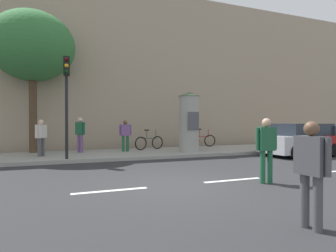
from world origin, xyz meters
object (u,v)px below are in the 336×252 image
Objects in this scene: pedestrian_near_pole at (266,145)px; pedestrian_tallest at (195,133)px; traffic_light at (67,90)px; pedestrian_in_dark_shirt at (311,166)px; parked_car_silver at (304,140)px; poster_column at (189,122)px; street_tree at (33,47)px; pedestrian_with_backpack at (41,135)px; bicycle_leaning at (202,140)px; pedestrian_in_light_jacket at (125,133)px; pedestrian_with_bag at (80,132)px; bicycle_upright at (149,142)px.

pedestrian_tallest is at bearing 77.08° from pedestrian_near_pole.
pedestrian_near_pole is at bearing -50.36° from traffic_light.
pedestrian_near_pole is at bearing 61.12° from pedestrian_in_dark_shirt.
pedestrian_in_dark_shirt reaches higher than parked_car_silver.
parked_car_silver is at bearing -24.56° from poster_column.
street_tree is 9.27m from pedestrian_tallest.
pedestrian_tallest is at bearing 3.78° from pedestrian_with_backpack.
poster_column is 1.72× the size of pedestrian_near_pole.
pedestrian_in_dark_shirt is 12.84m from bicycle_leaning.
pedestrian_in_light_jacket is at bearing 92.35° from pedestrian_in_dark_shirt.
pedestrian_tallest is at bearing -9.13° from street_tree.
traffic_light is 9.57m from pedestrian_in_dark_shirt.
pedestrian_near_pole is at bearing -63.14° from pedestrian_with_bag.
street_tree is 3.94× the size of pedestrian_near_pole.
pedestrian_tallest is at bearing 49.06° from poster_column.
poster_column is 6.87m from pedestrian_with_backpack.
pedestrian_with_backpack is (-4.32, 10.14, 0.12)m from pedestrian_in_dark_shirt.
parked_car_silver is (5.13, -2.35, -0.92)m from poster_column.
street_tree is at bearing 104.03° from pedestrian_with_backpack.
pedestrian_in_light_jacket is at bearing 175.32° from pedestrian_tallest.
traffic_light is 1.36× the size of poster_column.
street_tree reaches higher than pedestrian_near_pole.
pedestrian_tallest is 0.88× the size of bicycle_leaning.
pedestrian_in_dark_shirt is at bearing -136.26° from parked_car_silver.
pedestrian_with_bag is at bearing -176.03° from bicycle_upright.
pedestrian_tallest is 5.43m from parked_car_silver.
bicycle_upright is at bearing 32.04° from traffic_light.
traffic_light is 8.77m from bicycle_leaning.
street_tree is at bearing 162.46° from poster_column.
poster_column is at bearing 82.25° from pedestrian_near_pole.
pedestrian_with_bag is at bearing 173.96° from pedestrian_in_light_jacket.
pedestrian_in_light_jacket is at bearing 156.19° from poster_column.
bicycle_leaning is at bearing 123.85° from parked_car_silver.
poster_column reaches higher than pedestrian_in_dark_shirt.
pedestrian_with_backpack is (-5.90, 7.28, 0.07)m from pedestrian_near_pole.
traffic_light reaches higher than pedestrian_with_bag.
bicycle_leaning is at bearing 22.73° from traffic_light.
pedestrian_in_light_jacket is 0.90× the size of bicycle_leaning.
traffic_light is 11.25m from parked_car_silver.
traffic_light is at bearing -171.27° from poster_column.
pedestrian_near_pole reaches higher than pedestrian_tallest.
bicycle_upright is at bearing 148.20° from parked_car_silver.
bicycle_upright is at bearing -170.56° from bicycle_leaning.
pedestrian_tallest is 2.57m from bicycle_upright.
pedestrian_tallest is 7.70m from pedestrian_with_backpack.
pedestrian_with_backpack reaches higher than pedestrian_near_pole.
bicycle_upright is at bearing 3.97° from pedestrian_with_bag.
pedestrian_near_pole reaches higher than pedestrian_in_light_jacket.
poster_column is at bearing -17.54° from street_tree.
street_tree is at bearing 174.89° from bicycle_upright.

